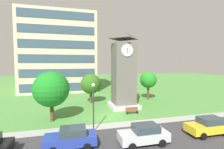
# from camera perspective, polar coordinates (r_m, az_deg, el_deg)

# --- Properties ---
(ground_plane) EXTENTS (160.00, 160.00, 0.00)m
(ground_plane) POSITION_cam_1_polar(r_m,az_deg,el_deg) (21.93, -0.59, -14.62)
(ground_plane) COLOR #4C893D
(street_asphalt) EXTENTS (120.00, 7.20, 0.01)m
(street_asphalt) POSITION_cam_1_polar(r_m,az_deg,el_deg) (15.57, 6.42, -22.71)
(street_asphalt) COLOR #38383A
(street_asphalt) RESTS_ON ground
(kerb_strip) EXTENTS (120.00, 1.60, 0.01)m
(kerb_strip) POSITION_cam_1_polar(r_m,az_deg,el_deg) (19.39, 1.52, -17.16)
(kerb_strip) COLOR #9E9E99
(kerb_strip) RESTS_ON ground
(office_building) EXTENTS (17.59, 15.44, 19.20)m
(office_building) POSITION_cam_1_polar(r_m,az_deg,el_deg) (46.19, -17.66, 7.01)
(office_building) COLOR beige
(office_building) RESTS_ON ground
(clock_tower) EXTENTS (4.37, 4.37, 12.02)m
(clock_tower) POSITION_cam_1_polar(r_m,az_deg,el_deg) (25.83, 4.03, 0.49)
(clock_tower) COLOR #605B56
(clock_tower) RESTS_ON ground
(park_bench) EXTENTS (1.82, 0.57, 0.88)m
(park_bench) POSITION_cam_1_polar(r_m,az_deg,el_deg) (23.33, 6.94, -12.32)
(park_bench) COLOR brown
(park_bench) RESTS_ON ground
(street_lamp) EXTENTS (0.36, 0.36, 4.96)m
(street_lamp) POSITION_cam_1_polar(r_m,az_deg,el_deg) (16.87, -6.51, -9.22)
(street_lamp) COLOR #333338
(street_lamp) RESTS_ON ground
(tree_near_tower) EXTENTS (4.27, 4.27, 6.05)m
(tree_near_tower) POSITION_cam_1_polar(r_m,az_deg,el_deg) (20.89, -20.36, -4.80)
(tree_near_tower) COLOR #513823
(tree_near_tower) RESTS_ON ground
(tree_streetside) EXTENTS (3.13, 3.13, 5.37)m
(tree_streetside) POSITION_cam_1_polar(r_m,az_deg,el_deg) (32.11, 12.52, -1.90)
(tree_streetside) COLOR #513823
(tree_streetside) RESTS_ON ground
(tree_by_building) EXTENTS (3.54, 3.54, 5.15)m
(tree_by_building) POSITION_cam_1_polar(r_m,az_deg,el_deg) (28.93, -7.38, -3.28)
(tree_by_building) COLOR #513823
(tree_by_building) RESTS_ON ground
(parked_car_blue) EXTENTS (4.22, 2.01, 1.69)m
(parked_car_blue) POSITION_cam_1_polar(r_m,az_deg,el_deg) (14.84, -14.08, -20.55)
(parked_car_blue) COLOR #23389E
(parked_car_blue) RESTS_ON ground
(parked_car_silver) EXTENTS (4.31, 2.03, 1.69)m
(parked_car_silver) POSITION_cam_1_polar(r_m,az_deg,el_deg) (15.30, 11.00, -19.72)
(parked_car_silver) COLOR silver
(parked_car_silver) RESTS_ON ground
(parked_car_yellow) EXTENTS (4.36, 1.99, 1.69)m
(parked_car_yellow) POSITION_cam_1_polar(r_m,az_deg,el_deg) (19.30, 30.63, -15.12)
(parked_car_yellow) COLOR gold
(parked_car_yellow) RESTS_ON ground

